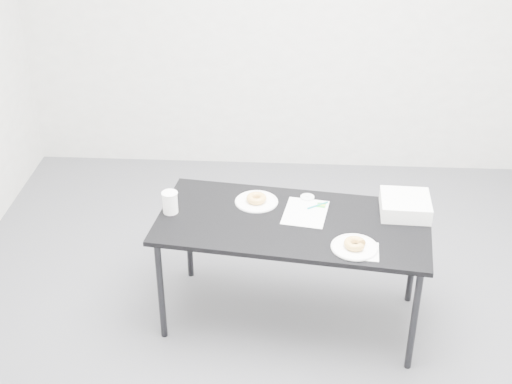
# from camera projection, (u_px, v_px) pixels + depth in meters

# --- Properties ---
(floor) EXTENTS (4.00, 4.00, 0.00)m
(floor) POSITION_uv_depth(u_px,v_px,m) (269.00, 321.00, 4.23)
(floor) COLOR #545459
(floor) RESTS_ON ground
(wall_back) EXTENTS (4.00, 0.02, 2.70)m
(wall_back) POSITION_uv_depth(u_px,v_px,m) (282.00, 2.00, 5.27)
(wall_back) COLOR silver
(wall_back) RESTS_ON floor
(table) EXTENTS (1.57, 0.88, 0.68)m
(table) POSITION_uv_depth(u_px,v_px,m) (293.00, 229.00, 3.94)
(table) COLOR black
(table) RESTS_ON floor
(scorecard) EXTENTS (0.28, 0.33, 0.00)m
(scorecard) POSITION_uv_depth(u_px,v_px,m) (305.00, 212.00, 3.98)
(scorecard) COLOR white
(scorecard) RESTS_ON table
(logo_patch) EXTENTS (0.05, 0.05, 0.00)m
(logo_patch) POSITION_uv_depth(u_px,v_px,m) (321.00, 205.00, 4.05)
(logo_patch) COLOR green
(logo_patch) RESTS_ON scorecard
(pen) EXTENTS (0.12, 0.08, 0.01)m
(pen) POSITION_uv_depth(u_px,v_px,m) (318.00, 205.00, 4.04)
(pen) COLOR #0C828C
(pen) RESTS_ON scorecard
(napkin) EXTENTS (0.18, 0.18, 0.00)m
(napkin) POSITION_uv_depth(u_px,v_px,m) (362.00, 251.00, 3.66)
(napkin) COLOR white
(napkin) RESTS_ON table
(plate_near) EXTENTS (0.25, 0.25, 0.01)m
(plate_near) POSITION_uv_depth(u_px,v_px,m) (355.00, 247.00, 3.68)
(plate_near) COLOR white
(plate_near) RESTS_ON napkin
(donut_near) EXTENTS (0.14, 0.14, 0.04)m
(donut_near) POSITION_uv_depth(u_px,v_px,m) (355.00, 244.00, 3.67)
(donut_near) COLOR #C1803D
(donut_near) RESTS_ON plate_near
(plate_far) EXTENTS (0.25, 0.25, 0.01)m
(plate_far) POSITION_uv_depth(u_px,v_px,m) (256.00, 202.00, 4.08)
(plate_far) COLOR white
(plate_far) RESTS_ON table
(donut_far) EXTENTS (0.12, 0.12, 0.04)m
(donut_far) POSITION_uv_depth(u_px,v_px,m) (256.00, 198.00, 4.07)
(donut_far) COLOR #C1803D
(donut_far) RESTS_ON plate_far
(coffee_cup) EXTENTS (0.08, 0.08, 0.13)m
(coffee_cup) POSITION_uv_depth(u_px,v_px,m) (170.00, 202.00, 3.96)
(coffee_cup) COLOR white
(coffee_cup) RESTS_ON table
(cup_lid) EXTENTS (0.08, 0.08, 0.01)m
(cup_lid) POSITION_uv_depth(u_px,v_px,m) (307.00, 197.00, 4.12)
(cup_lid) COLOR silver
(cup_lid) RESTS_ON table
(bakery_box) EXTENTS (0.28, 0.28, 0.09)m
(bakery_box) POSITION_uv_depth(u_px,v_px,m) (405.00, 205.00, 3.97)
(bakery_box) COLOR white
(bakery_box) RESTS_ON table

